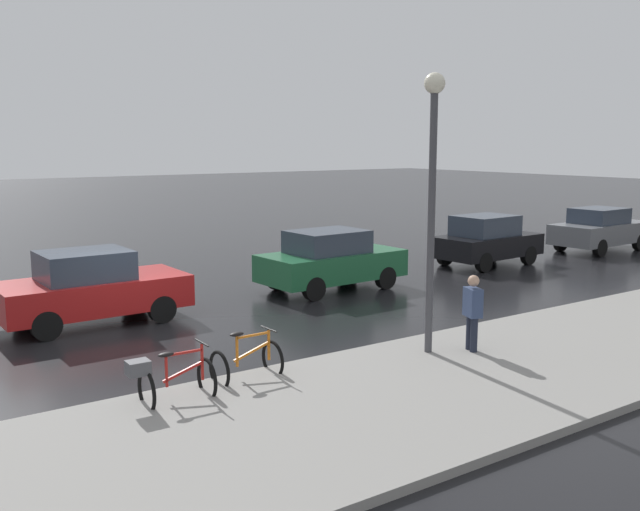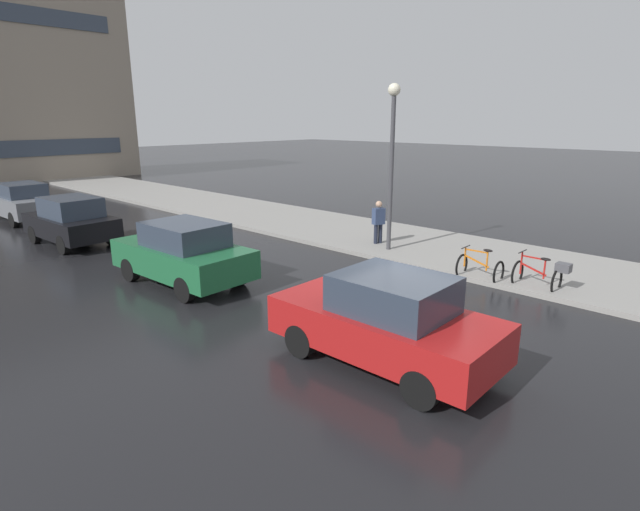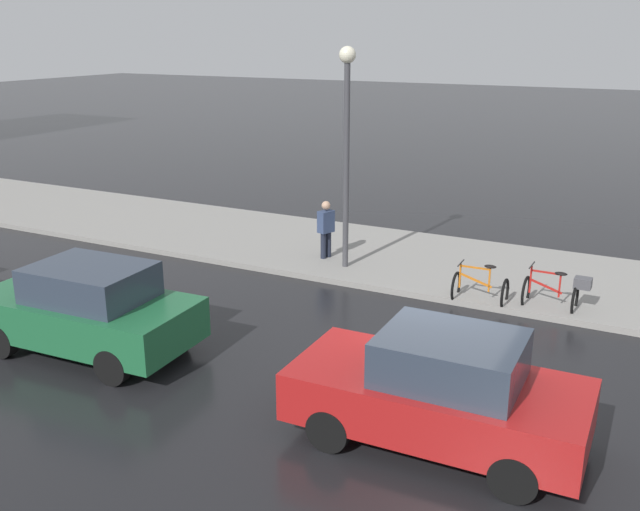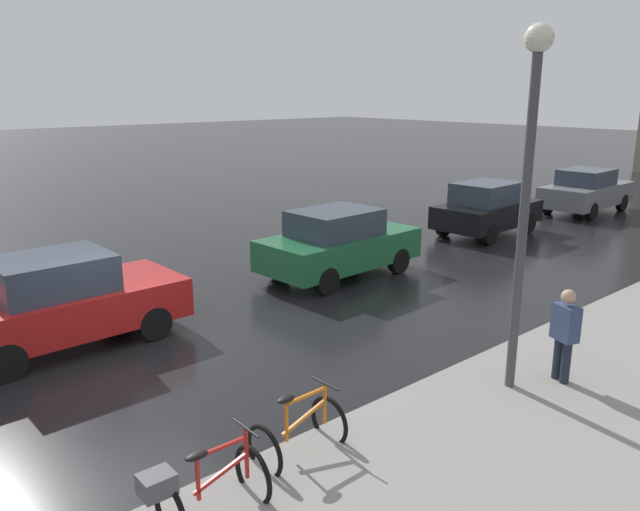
{
  "view_description": "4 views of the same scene",
  "coord_description": "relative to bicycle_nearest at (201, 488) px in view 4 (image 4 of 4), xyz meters",
  "views": [
    {
      "loc": [
        14.26,
        -5.48,
        4.13
      ],
      "look_at": [
        0.73,
        3.92,
        1.49
      ],
      "focal_mm": 40.0,
      "sensor_mm": 36.0,
      "label": 1
    },
    {
      "loc": [
        -8.65,
        -5.49,
        4.33
      ],
      "look_at": [
        0.11,
        2.68,
        1.03
      ],
      "focal_mm": 28.0,
      "sensor_mm": 36.0,
      "label": 2
    },
    {
      "loc": [
        -10.54,
        -3.3,
        5.67
      ],
      "look_at": [
        2.14,
        3.2,
        1.19
      ],
      "focal_mm": 40.0,
      "sensor_mm": 36.0,
      "label": 3
    },
    {
      "loc": [
        9.28,
        -4.11,
        4.52
      ],
      "look_at": [
        0.08,
        3.83,
        1.27
      ],
      "focal_mm": 35.0,
      "sensor_mm": 36.0,
      "label": 4
    }
  ],
  "objects": [
    {
      "name": "ground_plane",
      "position": [
        -4.18,
        1.35,
        -0.48
      ],
      "size": [
        140.0,
        140.0,
        0.0
      ],
      "primitive_type": "plane",
      "color": "black"
    },
    {
      "name": "bicycle_nearest",
      "position": [
        0.0,
        0.0,
        0.0
      ],
      "size": [
        0.72,
        1.33,
        0.98
      ],
      "color": "black",
      "rests_on": "ground"
    },
    {
      "name": "bicycle_second",
      "position": [
        -0.31,
        1.56,
        -0.09
      ],
      "size": [
        0.71,
        1.14,
        0.94
      ],
      "color": "black",
      "rests_on": "ground"
    },
    {
      "name": "car_red",
      "position": [
        -5.94,
        0.65,
        0.36
      ],
      "size": [
        1.97,
        4.18,
        1.7
      ],
      "color": "#AD1919",
      "rests_on": "ground"
    },
    {
      "name": "car_green",
      "position": [
        -5.9,
        7.34,
        0.37
      ],
      "size": [
        2.08,
        4.17,
        1.69
      ],
      "color": "#1E6038",
      "rests_on": "ground"
    },
    {
      "name": "car_black",
      "position": [
        -6.2,
        14.02,
        0.37
      ],
      "size": [
        2.03,
        3.84,
        1.69
      ],
      "color": "black",
      "rests_on": "ground"
    },
    {
      "name": "car_grey",
      "position": [
        -5.95,
        20.02,
        0.34
      ],
      "size": [
        2.0,
        4.32,
        1.64
      ],
      "color": "slate",
      "rests_on": "ground"
    },
    {
      "name": "pedestrian",
      "position": [
        0.83,
        5.86,
        0.43
      ],
      "size": [
        0.46,
        0.36,
        1.62
      ],
      "color": "#1E2333",
      "rests_on": "ground"
    },
    {
      "name": "streetlamp",
      "position": [
        0.42,
        5.12,
        3.03
      ],
      "size": [
        0.39,
        0.39,
        5.37
      ],
      "color": "#424247",
      "rests_on": "ground"
    }
  ]
}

